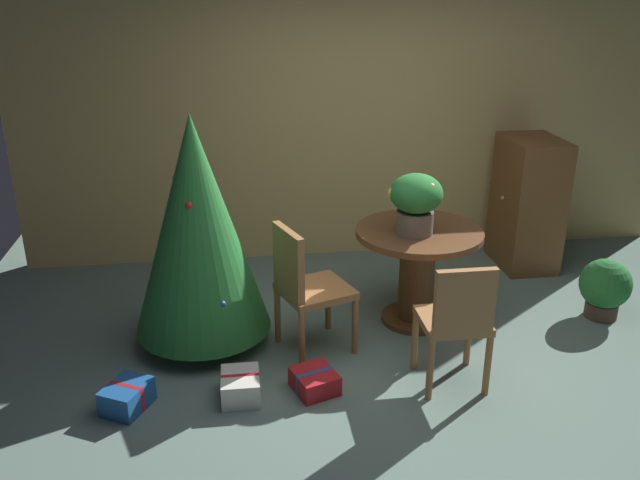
# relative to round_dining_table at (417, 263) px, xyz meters

# --- Properties ---
(ground_plane) EXTENTS (6.60, 6.60, 0.00)m
(ground_plane) POSITION_rel_round_dining_table_xyz_m (-0.22, -0.74, -0.48)
(ground_plane) COLOR slate
(back_wall_panel) EXTENTS (6.00, 0.10, 2.60)m
(back_wall_panel) POSITION_rel_round_dining_table_xyz_m (-0.22, 1.46, 0.82)
(back_wall_panel) COLOR tan
(back_wall_panel) RESTS_ON ground_plane
(round_dining_table) EXTENTS (0.93, 0.93, 0.75)m
(round_dining_table) POSITION_rel_round_dining_table_xyz_m (0.00, 0.00, 0.00)
(round_dining_table) COLOR brown
(round_dining_table) RESTS_ON ground_plane
(flower_vase) EXTENTS (0.39, 0.38, 0.44)m
(flower_vase) POSITION_rel_round_dining_table_xyz_m (-0.06, -0.06, 0.52)
(flower_vase) COLOR #665B51
(flower_vase) RESTS_ON round_dining_table
(wooden_chair_near) EXTENTS (0.41, 0.40, 0.88)m
(wooden_chair_near) POSITION_rel_round_dining_table_xyz_m (0.00, -0.90, 0.01)
(wooden_chair_near) COLOR #9E6B3D
(wooden_chair_near) RESTS_ON ground_plane
(wooden_chair_left) EXTENTS (0.58, 0.57, 0.93)m
(wooden_chair_left) POSITION_rel_round_dining_table_xyz_m (-0.88, -0.32, 0.03)
(wooden_chair_left) COLOR #9E6B3D
(wooden_chair_left) RESTS_ON ground_plane
(holiday_tree) EXTENTS (0.96, 0.96, 1.66)m
(holiday_tree) POSITION_rel_round_dining_table_xyz_m (-1.59, -0.10, 0.41)
(holiday_tree) COLOR brown
(holiday_tree) RESTS_ON ground_plane
(gift_box_red) EXTENTS (0.33, 0.35, 0.13)m
(gift_box_red) POSITION_rel_round_dining_table_xyz_m (-0.88, -0.82, -0.42)
(gift_box_red) COLOR red
(gift_box_red) RESTS_ON ground_plane
(gift_box_blue) EXTENTS (0.34, 0.36, 0.16)m
(gift_box_blue) POSITION_rel_round_dining_table_xyz_m (-2.04, -0.85, -0.40)
(gift_box_blue) COLOR #1E569E
(gift_box_blue) RESTS_ON ground_plane
(gift_box_cream) EXTENTS (0.24, 0.29, 0.16)m
(gift_box_cream) POSITION_rel_round_dining_table_xyz_m (-1.35, -0.84, -0.40)
(gift_box_cream) COLOR silver
(gift_box_cream) RESTS_ON ground_plane
(wooden_cabinet) EXTENTS (0.48, 0.65, 1.17)m
(wooden_cabinet) POSITION_rel_round_dining_table_xyz_m (1.26, 0.92, 0.10)
(wooden_cabinet) COLOR brown
(wooden_cabinet) RESTS_ON ground_plane
(potted_plant) EXTENTS (0.39, 0.39, 0.48)m
(potted_plant) POSITION_rel_round_dining_table_xyz_m (1.45, -0.14, -0.23)
(potted_plant) COLOR #4C382D
(potted_plant) RESTS_ON ground_plane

